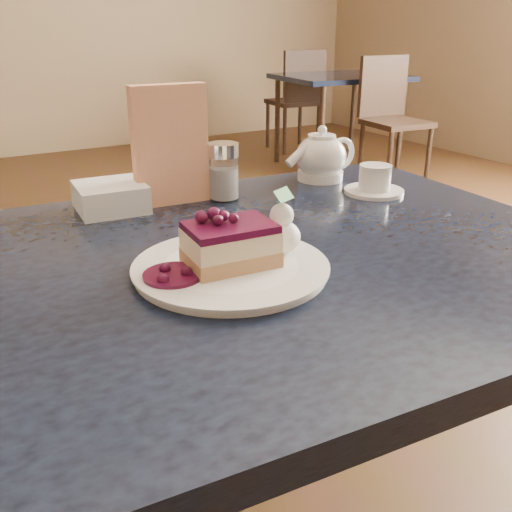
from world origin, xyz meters
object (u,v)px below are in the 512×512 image
main_table (218,307)px  bg_table_far_right (337,156)px  tea_set (331,163)px  dessert_plate (231,268)px  cheesecake_slice (230,245)px

main_table → bg_table_far_right: (2.59, 2.96, -0.62)m
bg_table_far_right → tea_set: bearing=-123.1°
dessert_plate → bg_table_far_right: dessert_plate is taller
cheesecake_slice → bg_table_far_right: 4.04m
main_table → cheesecake_slice: cheesecake_slice is taller
cheesecake_slice → tea_set: tea_set is taller
main_table → bg_table_far_right: bearing=53.0°
bg_table_far_right → cheesecake_slice: bearing=-124.9°
cheesecake_slice → bg_table_far_right: cheesecake_slice is taller
main_table → bg_table_far_right: main_table is taller
main_table → tea_set: bearing=36.9°
cheesecake_slice → dessert_plate: bearing=0.0°
cheesecake_slice → tea_set: size_ratio=0.49×
cheesecake_slice → bg_table_far_right: bearing=53.5°
tea_set → main_table: bearing=-147.3°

